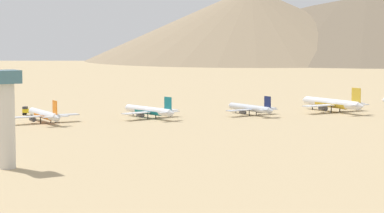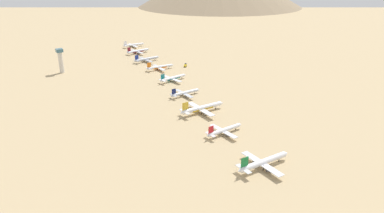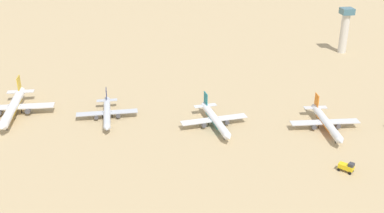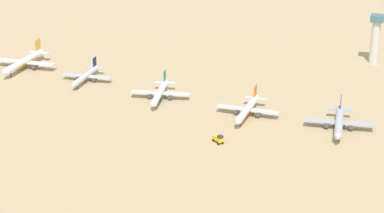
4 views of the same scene
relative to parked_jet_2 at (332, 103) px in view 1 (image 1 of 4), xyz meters
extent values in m
plane|color=tan|center=(17.86, 86.36, -4.09)|extent=(2118.80, 2118.80, 0.00)
cone|color=white|center=(7.40, -40.19, -0.76)|extent=(2.75, 3.13, 2.95)
cylinder|color=white|center=(0.34, 0.00, 0.16)|extent=(36.46, 4.10, 3.85)
cone|color=white|center=(20.17, 0.14, 0.16)|extent=(3.26, 3.79, 3.77)
cone|color=white|center=(-19.30, -0.13, 0.16)|extent=(2.86, 3.48, 3.46)
cube|color=gold|center=(-15.65, -0.11, 4.66)|extent=(5.57, 0.39, 7.08)
cube|color=silver|center=(-16.26, -0.11, 0.54)|extent=(3.32, 12.17, 0.36)
cube|color=silver|center=(-1.18, -0.01, -0.51)|extent=(5.30, 34.44, 0.46)
cylinder|color=#4C4C54|center=(-0.41, 6.07, -1.90)|extent=(4.27, 2.36, 2.33)
cylinder|color=#4C4C54|center=(-0.33, -6.07, -1.90)|extent=(4.27, 2.36, 2.33)
cylinder|color=black|center=(14.18, 0.10, -2.16)|extent=(0.45, 0.45, 3.87)
cylinder|color=black|center=(-2.21, 2.62, -2.16)|extent=(0.45, 0.45, 3.87)
cylinder|color=black|center=(-2.17, -2.65, -2.16)|extent=(0.45, 0.45, 3.87)
cylinder|color=gold|center=(0.34, 0.00, -0.13)|extent=(20.06, 3.99, 3.85)
cylinder|color=silver|center=(8.87, 40.88, -0.84)|extent=(27.94, 4.21, 2.94)
cone|color=silver|center=(24.01, 41.57, -0.84)|extent=(2.60, 2.99, 2.88)
cone|color=silver|center=(-6.12, 40.20, -0.84)|extent=(2.28, 2.74, 2.64)
cube|color=#141E51|center=(-3.34, 40.32, 2.60)|extent=(4.26, 0.46, 5.41)
cube|color=#B6BBC5|center=(-3.80, 40.30, -0.55)|extent=(2.90, 9.38, 0.28)
cube|color=#B6BBC5|center=(7.71, 40.83, -1.36)|extent=(5.06, 26.44, 0.35)
cylinder|color=#4C4C54|center=(8.11, 45.49, -2.42)|extent=(3.33, 1.92, 1.78)
cylinder|color=#4C4C54|center=(8.54, 36.22, -2.42)|extent=(3.33, 1.92, 1.78)
cylinder|color=black|center=(19.43, 41.37, -2.61)|extent=(0.34, 0.34, 2.95)
cylinder|color=black|center=(6.84, 42.80, -2.61)|extent=(0.34, 0.34, 2.95)
cylinder|color=black|center=(7.03, 38.79, -2.61)|extent=(0.34, 0.34, 2.95)
cylinder|color=white|center=(21.34, 85.94, -0.58)|extent=(30.20, 8.03, 3.18)
cone|color=white|center=(37.50, 88.61, -0.58)|extent=(3.14, 3.51, 3.11)
cone|color=white|center=(5.35, 83.31, -0.58)|extent=(2.77, 3.20, 2.86)
cube|color=#14727F|center=(8.32, 83.80, 3.14)|extent=(4.58, 1.04, 5.85)
cube|color=silver|center=(7.82, 83.71, -0.26)|extent=(4.27, 10.33, 0.30)
cube|color=silver|center=(20.11, 85.74, -1.14)|extent=(8.74, 28.71, 0.38)
cylinder|color=#4C4C54|center=(19.95, 90.80, -2.29)|extent=(3.78, 2.47, 1.92)
cylinder|color=#4C4C54|center=(21.58, 80.90, -2.29)|extent=(3.78, 2.47, 1.92)
cylinder|color=black|center=(32.62, 87.80, -2.49)|extent=(0.37, 0.37, 3.19)
cylinder|color=black|center=(18.93, 87.75, -2.49)|extent=(0.37, 0.37, 3.19)
cylinder|color=black|center=(19.64, 83.46, -2.49)|extent=(0.37, 0.37, 3.19)
cylinder|color=#14727F|center=(21.34, 85.94, -0.82)|extent=(16.84, 5.83, 3.18)
cylinder|color=silver|center=(29.25, 130.86, -0.55)|extent=(30.47, 4.21, 3.21)
cone|color=silver|center=(45.79, 130.32, -0.55)|extent=(2.80, 3.23, 3.14)
cone|color=silver|center=(12.89, 131.40, -0.55)|extent=(2.46, 2.96, 2.89)
cube|color=orange|center=(15.93, 131.30, 3.21)|extent=(4.65, 0.45, 5.91)
cube|color=silver|center=(15.42, 131.32, -0.23)|extent=(3.03, 10.21, 0.30)
cube|color=silver|center=(27.99, 130.90, -1.11)|extent=(5.16, 28.82, 0.38)
cylinder|color=#4C4C54|center=(28.83, 135.94, -2.27)|extent=(3.61, 2.06, 1.94)
cylinder|color=#4C4C54|center=(28.50, 125.82, -2.27)|extent=(3.61, 2.06, 1.94)
cylinder|color=black|center=(40.79, 130.48, -2.48)|extent=(0.37, 0.37, 3.22)
cylinder|color=black|center=(27.22, 133.13, -2.48)|extent=(0.37, 0.37, 3.22)
cylinder|color=black|center=(27.07, 128.74, -2.48)|extent=(0.37, 0.37, 3.22)
cylinder|color=orange|center=(29.25, 130.86, -0.79)|extent=(16.81, 3.76, 3.21)
cube|color=yellow|center=(60.75, 126.10, -2.14)|extent=(5.25, 5.35, 1.70)
cube|color=#333338|center=(61.92, 127.34, -0.74)|extent=(2.74, 2.73, 1.10)
cylinder|color=black|center=(61.28, 128.33, -3.54)|extent=(1.01, 1.04, 1.10)
cylinder|color=black|center=(62.95, 126.74, -3.54)|extent=(1.01, 1.04, 1.10)
cylinder|color=black|center=(58.56, 125.47, -3.54)|extent=(1.01, 1.04, 1.10)
cylinder|color=black|center=(60.22, 123.88, -3.54)|extent=(1.01, 1.04, 1.10)
cylinder|color=beige|center=(-68.95, 179.08, 7.72)|extent=(4.80, 4.80, 23.62)
cube|color=#3F6B7A|center=(-68.95, 179.08, 21.33)|extent=(7.20, 7.20, 3.60)
cone|color=#70604C|center=(678.27, -499.13, 41.76)|extent=(412.58, 412.58, 91.70)
cone|color=#8C775B|center=(547.23, -345.13, 42.28)|extent=(423.21, 423.21, 92.74)
cone|color=#70604C|center=(568.82, -569.16, 62.23)|extent=(738.63, 738.63, 132.65)
camera|label=1|loc=(-280.63, 248.49, 33.96)|focal=74.28mm
camera|label=2|loc=(-147.61, -219.18, 108.28)|focal=32.75mm
camera|label=3|loc=(195.28, 55.86, 86.00)|focal=44.21mm
camera|label=4|loc=(313.97, 196.15, 115.61)|focal=65.24mm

